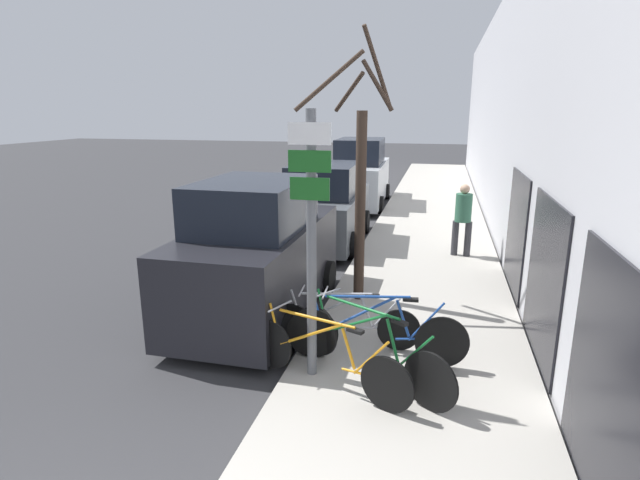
{
  "coord_description": "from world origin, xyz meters",
  "views": [
    {
      "loc": [
        2.81,
        -1.67,
        3.44
      ],
      "look_at": [
        0.78,
        6.69,
        1.17
      ],
      "focal_mm": 28.0,
      "sensor_mm": 36.0,
      "label": 1
    }
  ],
  "objects_px": {
    "bicycle_3": "(344,323)",
    "parked_car_0": "(258,255)",
    "bicycle_1": "(369,349)",
    "parked_car_1": "(325,207)",
    "bicycle_0": "(324,358)",
    "parked_car_2": "(360,175)",
    "signpost": "(311,238)",
    "street_tree": "(360,185)",
    "pedestrian_near": "(463,215)",
    "bicycle_2": "(376,334)"
  },
  "relations": [
    {
      "from": "bicycle_3",
      "to": "bicycle_0",
      "type": "bearing_deg",
      "value": 173.13
    },
    {
      "from": "parked_car_0",
      "to": "parked_car_1",
      "type": "xyz_separation_m",
      "value": [
        0.02,
        4.89,
        -0.11
      ]
    },
    {
      "from": "parked_car_0",
      "to": "street_tree",
      "type": "xyz_separation_m",
      "value": [
        1.56,
        0.83,
        1.11
      ]
    },
    {
      "from": "bicycle_0",
      "to": "parked_car_1",
      "type": "distance_m",
      "value": 7.32
    },
    {
      "from": "signpost",
      "to": "parked_car_0",
      "type": "bearing_deg",
      "value": 126.39
    },
    {
      "from": "bicycle_3",
      "to": "parked_car_2",
      "type": "bearing_deg",
      "value": 2.79
    },
    {
      "from": "parked_car_1",
      "to": "signpost",
      "type": "bearing_deg",
      "value": -80.13
    },
    {
      "from": "bicycle_1",
      "to": "bicycle_2",
      "type": "height_order",
      "value": "same"
    },
    {
      "from": "bicycle_2",
      "to": "parked_car_0",
      "type": "height_order",
      "value": "parked_car_0"
    },
    {
      "from": "signpost",
      "to": "parked_car_1",
      "type": "height_order",
      "value": "signpost"
    },
    {
      "from": "parked_car_1",
      "to": "parked_car_2",
      "type": "xyz_separation_m",
      "value": [
        0.02,
        5.55,
        0.14
      ]
    },
    {
      "from": "bicycle_1",
      "to": "bicycle_2",
      "type": "bearing_deg",
      "value": 29.15
    },
    {
      "from": "parked_car_1",
      "to": "bicycle_0",
      "type": "bearing_deg",
      "value": -78.8
    },
    {
      "from": "bicycle_0",
      "to": "pedestrian_near",
      "type": "bearing_deg",
      "value": 6.29
    },
    {
      "from": "parked_car_0",
      "to": "pedestrian_near",
      "type": "distance_m",
      "value": 5.3
    },
    {
      "from": "bicycle_3",
      "to": "parked_car_0",
      "type": "relative_size",
      "value": 0.51
    },
    {
      "from": "parked_car_2",
      "to": "bicycle_0",
      "type": "bearing_deg",
      "value": -84.65
    },
    {
      "from": "signpost",
      "to": "parked_car_1",
      "type": "bearing_deg",
      "value": 101.66
    },
    {
      "from": "bicycle_1",
      "to": "pedestrian_near",
      "type": "bearing_deg",
      "value": 21.04
    },
    {
      "from": "parked_car_2",
      "to": "pedestrian_near",
      "type": "relative_size",
      "value": 2.84
    },
    {
      "from": "signpost",
      "to": "bicycle_3",
      "type": "xyz_separation_m",
      "value": [
        0.26,
        0.84,
        -1.43
      ]
    },
    {
      "from": "bicycle_0",
      "to": "parked_car_2",
      "type": "relative_size",
      "value": 0.47
    },
    {
      "from": "pedestrian_near",
      "to": "street_tree",
      "type": "distance_m",
      "value": 3.87
    },
    {
      "from": "signpost",
      "to": "bicycle_2",
      "type": "height_order",
      "value": "signpost"
    },
    {
      "from": "signpost",
      "to": "bicycle_1",
      "type": "xyz_separation_m",
      "value": [
        0.72,
        0.04,
        -1.38
      ]
    },
    {
      "from": "parked_car_0",
      "to": "bicycle_1",
      "type": "bearing_deg",
      "value": -41.17
    },
    {
      "from": "bicycle_1",
      "to": "parked_car_0",
      "type": "xyz_separation_m",
      "value": [
        -2.15,
        1.91,
        0.51
      ]
    },
    {
      "from": "bicycle_1",
      "to": "parked_car_1",
      "type": "bearing_deg",
      "value": 50.64
    },
    {
      "from": "signpost",
      "to": "parked_car_0",
      "type": "distance_m",
      "value": 2.57
    },
    {
      "from": "bicycle_3",
      "to": "street_tree",
      "type": "relative_size",
      "value": 0.46
    },
    {
      "from": "parked_car_2",
      "to": "street_tree",
      "type": "height_order",
      "value": "street_tree"
    },
    {
      "from": "bicycle_0",
      "to": "pedestrian_near",
      "type": "xyz_separation_m",
      "value": [
        1.77,
        6.27,
        0.57
      ]
    },
    {
      "from": "bicycle_3",
      "to": "parked_car_2",
      "type": "xyz_separation_m",
      "value": [
        -1.65,
        11.55,
        0.59
      ]
    },
    {
      "from": "street_tree",
      "to": "bicycle_0",
      "type": "bearing_deg",
      "value": -88.08
    },
    {
      "from": "bicycle_3",
      "to": "street_tree",
      "type": "distance_m",
      "value": 2.57
    },
    {
      "from": "bicycle_2",
      "to": "street_tree",
      "type": "distance_m",
      "value": 2.88
    },
    {
      "from": "bicycle_0",
      "to": "bicycle_1",
      "type": "bearing_deg",
      "value": -34.73
    },
    {
      "from": "street_tree",
      "to": "parked_car_2",
      "type": "bearing_deg",
      "value": 98.97
    },
    {
      "from": "parked_car_0",
      "to": "parked_car_1",
      "type": "height_order",
      "value": "parked_car_0"
    },
    {
      "from": "parked_car_1",
      "to": "parked_car_2",
      "type": "bearing_deg",
      "value": 87.95
    },
    {
      "from": "signpost",
      "to": "bicycle_1",
      "type": "relative_size",
      "value": 1.54
    },
    {
      "from": "bicycle_0",
      "to": "street_tree",
      "type": "height_order",
      "value": "street_tree"
    },
    {
      "from": "parked_car_2",
      "to": "pedestrian_near",
      "type": "bearing_deg",
      "value": -64.0
    },
    {
      "from": "parked_car_0",
      "to": "pedestrian_near",
      "type": "bearing_deg",
      "value": 49.97
    },
    {
      "from": "signpost",
      "to": "street_tree",
      "type": "height_order",
      "value": "street_tree"
    },
    {
      "from": "bicycle_3",
      "to": "parked_car_1",
      "type": "bearing_deg",
      "value": 10.24
    },
    {
      "from": "signpost",
      "to": "bicycle_3",
      "type": "distance_m",
      "value": 1.68
    },
    {
      "from": "parked_car_1",
      "to": "parked_car_2",
      "type": "height_order",
      "value": "parked_car_2"
    },
    {
      "from": "signpost",
      "to": "street_tree",
      "type": "xyz_separation_m",
      "value": [
        0.13,
        2.78,
        0.24
      ]
    },
    {
      "from": "parked_car_0",
      "to": "parked_car_1",
      "type": "relative_size",
      "value": 0.99
    }
  ]
}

